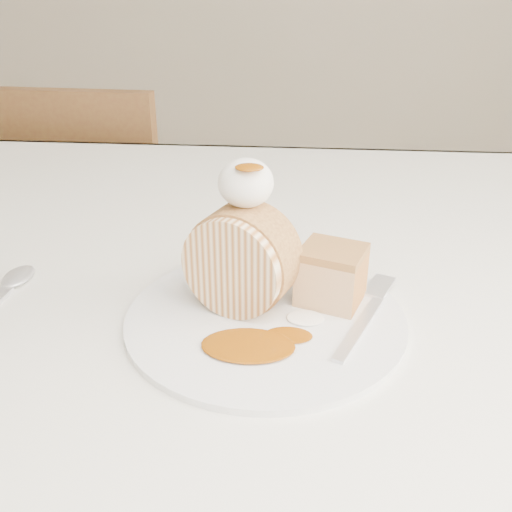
{
  "coord_description": "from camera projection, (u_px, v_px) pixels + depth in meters",
  "views": [
    {
      "loc": [
        0.09,
        -0.44,
        1.06
      ],
      "look_at": [
        0.05,
        0.04,
        0.82
      ],
      "focal_mm": 40.0,
      "sensor_mm": 36.0,
      "label": 1
    }
  ],
  "objects": [
    {
      "name": "plate",
      "position": [
        265.0,
        318.0,
        0.56
      ],
      "size": [
        0.35,
        0.35,
        0.01
      ],
      "primitive_type": "cylinder",
      "rotation": [
        0.0,
        0.0,
        -0.34
      ],
      "color": "white",
      "rests_on": "table"
    },
    {
      "name": "caramel_drizzle",
      "position": [
        249.0,
        161.0,
        0.5
      ],
      "size": [
        0.03,
        0.02,
        0.01
      ],
      "primitive_type": "ellipsoid",
      "color": "#813E05",
      "rests_on": "whipped_cream"
    },
    {
      "name": "chair_far",
      "position": [
        99.0,
        229.0,
        1.42
      ],
      "size": [
        0.42,
        0.42,
        0.84
      ],
      "rotation": [
        0.0,
        0.0,
        3.09
      ],
      "color": "brown",
      "rests_on": "ground"
    },
    {
      "name": "caramel_pool",
      "position": [
        248.0,
        345.0,
        0.51
      ],
      "size": [
        0.1,
        0.08,
        0.0
      ],
      "primitive_type": null,
      "rotation": [
        0.0,
        0.0,
        -0.34
      ],
      "color": "#813E05",
      "rests_on": "plate"
    },
    {
      "name": "roulade_slice",
      "position": [
        241.0,
        260.0,
        0.55
      ],
      "size": [
        0.11,
        0.09,
        0.1
      ],
      "primitive_type": "cylinder",
      "rotation": [
        1.57,
        0.0,
        -0.38
      ],
      "color": "beige",
      "rests_on": "plate"
    },
    {
      "name": "table",
      "position": [
        229.0,
        306.0,
        0.75
      ],
      "size": [
        1.4,
        0.9,
        0.75
      ],
      "color": "silver",
      "rests_on": "ground"
    },
    {
      "name": "whipped_cream",
      "position": [
        246.0,
        183.0,
        0.53
      ],
      "size": [
        0.05,
        0.05,
        0.05
      ],
      "primitive_type": "ellipsoid",
      "color": "white",
      "rests_on": "roulade_slice"
    },
    {
      "name": "cake_chunk",
      "position": [
        331.0,
        278.0,
        0.57
      ],
      "size": [
        0.08,
        0.07,
        0.05
      ],
      "primitive_type": "cube",
      "rotation": [
        0.0,
        0.0,
        -0.34
      ],
      "color": "#B68245",
      "rests_on": "plate"
    },
    {
      "name": "fork",
      "position": [
        359.0,
        328.0,
        0.53
      ],
      "size": [
        0.08,
        0.16,
        0.0
      ],
      "primitive_type": "cube",
      "rotation": [
        0.0,
        0.0,
        -0.4
      ],
      "color": "silver",
      "rests_on": "plate"
    }
  ]
}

